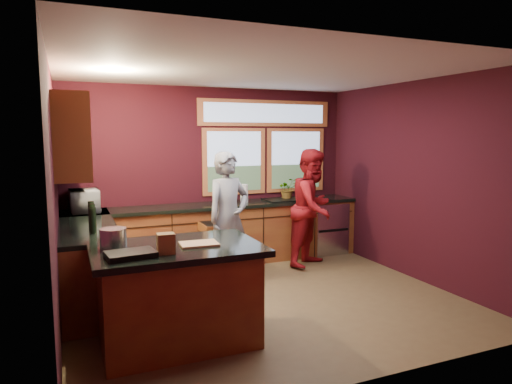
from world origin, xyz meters
TOP-DOWN VIEW (x-y plane):
  - floor at (0.00, 0.00)m, footprint 4.50×4.50m
  - room_shell at (-0.60, 0.32)m, footprint 4.52×4.02m
  - back_counter at (0.20, 1.70)m, footprint 4.50×0.64m
  - left_counter at (-1.95, 0.85)m, footprint 0.64×2.30m
  - island at (-1.22, -0.72)m, footprint 1.55×1.05m
  - person_grey at (-0.19, 0.76)m, footprint 0.74×0.60m
  - person_red at (1.28, 1.08)m, footprint 1.08×1.03m
  - microwave at (-1.92, 1.70)m, footprint 0.40×0.57m
  - potted_plant at (1.18, 1.75)m, footprint 0.31×0.27m
  - paper_towel at (0.40, 1.70)m, footprint 0.12×0.12m
  - cutting_board at (-1.02, -0.77)m, footprint 0.36×0.27m
  - stock_pot at (-1.77, -0.57)m, footprint 0.24×0.24m
  - paper_bag at (-1.37, -0.97)m, footprint 0.16×0.13m
  - black_tray at (-1.67, -0.97)m, footprint 0.43×0.32m

SIDE VIEW (x-z plane):
  - floor at x=0.00m, z-range 0.00..0.00m
  - back_counter at x=0.20m, z-range 0.00..0.93m
  - left_counter at x=-1.95m, z-range 0.00..0.93m
  - island at x=-1.22m, z-range 0.01..0.95m
  - person_grey at x=-0.19m, z-range 0.00..1.76m
  - person_red at x=1.28m, z-range 0.00..1.77m
  - cutting_board at x=-1.02m, z-range 0.94..0.96m
  - black_tray at x=-1.67m, z-range 0.94..0.99m
  - stock_pot at x=-1.77m, z-range 0.94..1.12m
  - paper_bag at x=-1.37m, z-range 0.94..1.12m
  - paper_towel at x=0.40m, z-range 0.93..1.21m
  - microwave at x=-1.92m, z-range 0.93..1.23m
  - potted_plant at x=1.18m, z-range 0.93..1.27m
  - room_shell at x=-0.60m, z-range 0.44..3.15m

